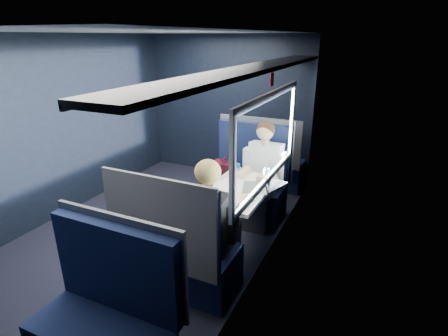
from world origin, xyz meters
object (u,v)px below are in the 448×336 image
at_px(laptop, 260,184).
at_px(bottle_small, 268,179).
at_px(table, 235,195).
at_px(seat_bay_far, 179,253).
at_px(cup, 275,175).
at_px(seat_row_front, 269,163).
at_px(seat_bay_near, 247,183).
at_px(woman, 211,220).
at_px(man, 262,170).
at_px(seat_row_back, 107,325).

distance_m(laptop, bottle_small, 0.12).
bearing_deg(table, seat_bay_far, -101.78).
distance_m(seat_bay_far, cup, 1.45).
relative_size(seat_row_front, bottle_small, 5.61).
relative_size(bottle_small, cup, 2.25).
height_order(seat_bay_near, bottle_small, seat_bay_near).
height_order(seat_bay_far, bottle_small, seat_bay_far).
bearing_deg(table, woman, -84.55).
bearing_deg(woman, laptop, 77.00).
bearing_deg(woman, table, 95.45).
distance_m(seat_bay_far, bottle_small, 1.24).
relative_size(man, bottle_small, 6.39).
distance_m(seat_bay_far, seat_row_front, 2.67).
bearing_deg(man, woman, -90.00).
height_order(woman, cup, woman).
height_order(seat_row_back, man, man).
height_order(seat_bay_near, laptop, seat_bay_near).
distance_m(seat_row_front, man, 1.17).
relative_size(seat_bay_far, seat_row_front, 1.09).
xyz_separation_m(man, cup, (0.23, -0.26, 0.07)).
relative_size(seat_bay_far, bottle_small, 6.09).
relative_size(woman, cup, 14.38).
height_order(table, seat_bay_far, seat_bay_far).
xyz_separation_m(table, seat_row_back, (-0.18, -1.80, -0.25)).
height_order(table, seat_row_back, seat_row_back).
distance_m(seat_bay_near, bottle_small, 0.94).
bearing_deg(table, man, 84.48).
bearing_deg(bottle_small, seat_row_back, -103.60).
relative_size(seat_row_back, laptop, 2.93).
relative_size(seat_bay_far, man, 0.95).
bearing_deg(laptop, bottle_small, 66.14).
bearing_deg(seat_row_front, laptop, -75.90).
bearing_deg(laptop, seat_row_front, 104.10).
xyz_separation_m(table, seat_bay_far, (-0.18, -0.87, -0.25)).
relative_size(seat_bay_far, laptop, 3.19).
distance_m(bottle_small, cup, 0.26).
bearing_deg(seat_row_back, table, 84.20).
bearing_deg(cup, seat_row_front, 109.49).
relative_size(seat_row_back, woman, 0.88).
bearing_deg(man, table, -95.52).
height_order(woman, laptop, woman).
relative_size(seat_row_back, bottle_small, 5.61).
xyz_separation_m(table, seat_bay_near, (-0.20, 0.87, -0.24)).
bearing_deg(bottle_small, seat_row_front, 106.62).
relative_size(table, seat_bay_near, 0.79).
height_order(seat_bay_far, woman, woman).
height_order(seat_row_front, man, man).
relative_size(table, cup, 10.88).
relative_size(table, bottle_small, 4.83).
distance_m(table, laptop, 0.30).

